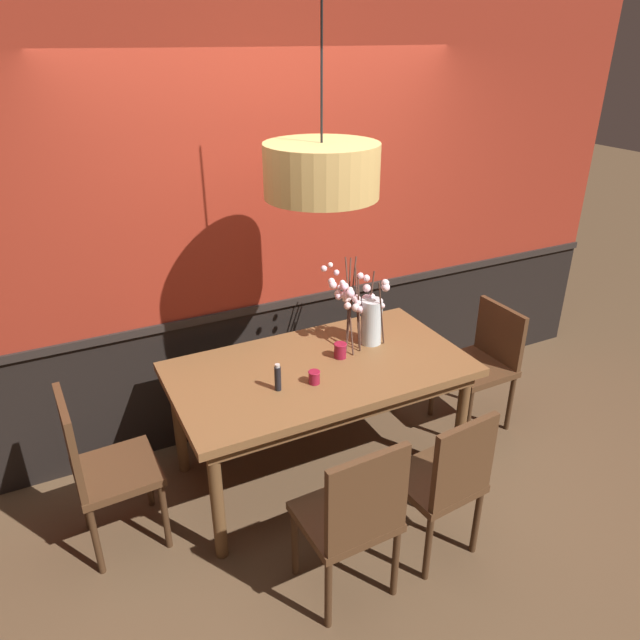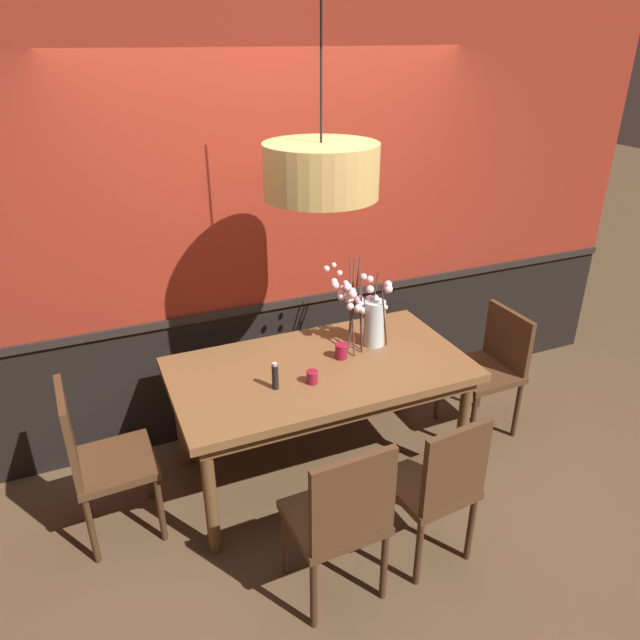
# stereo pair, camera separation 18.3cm
# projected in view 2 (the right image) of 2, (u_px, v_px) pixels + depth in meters

# --- Properties ---
(ground_plane) EXTENTS (24.00, 24.00, 0.00)m
(ground_plane) POSITION_uv_depth(u_px,v_px,m) (320.00, 468.00, 3.86)
(ground_plane) COLOR brown
(back_wall) EXTENTS (5.64, 0.14, 2.87)m
(back_wall) POSITION_uv_depth(u_px,v_px,m) (276.00, 228.00, 3.84)
(back_wall) COLOR black
(back_wall) RESTS_ON ground
(dining_table) EXTENTS (1.77, 0.97, 0.78)m
(dining_table) POSITION_uv_depth(u_px,v_px,m) (320.00, 378.00, 3.56)
(dining_table) COLOR brown
(dining_table) RESTS_ON ground
(chair_head_east_end) EXTENTS (0.44, 0.46, 0.88)m
(chair_head_east_end) POSITION_uv_depth(u_px,v_px,m) (490.00, 364.00, 4.08)
(chair_head_east_end) COLOR #4C301C
(chair_head_east_end) RESTS_ON ground
(chair_far_side_right) EXTENTS (0.47, 0.47, 0.99)m
(chair_far_side_right) POSITION_uv_depth(u_px,v_px,m) (300.00, 331.00, 4.43)
(chair_far_side_right) COLOR #4C301C
(chair_far_side_right) RESTS_ON ground
(chair_near_side_right) EXTENTS (0.44, 0.44, 0.92)m
(chair_near_side_right) POSITION_uv_depth(u_px,v_px,m) (438.00, 484.00, 2.99)
(chair_near_side_right) COLOR #4C301C
(chair_near_side_right) RESTS_ON ground
(chair_near_side_left) EXTENTS (0.45, 0.43, 0.95)m
(chair_near_side_left) POSITION_uv_depth(u_px,v_px,m) (341.00, 516.00, 2.76)
(chair_near_side_left) COLOR #4C301C
(chair_near_side_left) RESTS_ON ground
(chair_head_west_end) EXTENTS (0.44, 0.45, 0.97)m
(chair_head_west_end) POSITION_uv_depth(u_px,v_px,m) (98.00, 456.00, 3.14)
(chair_head_west_end) COLOR #4C301C
(chair_head_west_end) RESTS_ON ground
(chair_far_side_left) EXTENTS (0.48, 0.42, 0.88)m
(chair_far_side_left) POSITION_uv_depth(u_px,v_px,m) (237.00, 349.00, 4.29)
(chair_far_side_left) COLOR #4C301C
(chair_far_side_left) RESTS_ON ground
(vase_with_blossoms) EXTENTS (0.38, 0.31, 0.54)m
(vase_with_blossoms) POSITION_uv_depth(u_px,v_px,m) (369.00, 315.00, 3.68)
(vase_with_blossoms) COLOR silver
(vase_with_blossoms) RESTS_ON dining_table
(candle_holder_nearer_center) EXTENTS (0.07, 0.07, 0.08)m
(candle_holder_nearer_center) POSITION_uv_depth(u_px,v_px,m) (312.00, 377.00, 3.33)
(candle_holder_nearer_center) COLOR maroon
(candle_holder_nearer_center) RESTS_ON dining_table
(candle_holder_nearer_edge) EXTENTS (0.08, 0.08, 0.09)m
(candle_holder_nearer_edge) POSITION_uv_depth(u_px,v_px,m) (341.00, 351.00, 3.59)
(candle_holder_nearer_edge) COLOR maroon
(candle_holder_nearer_edge) RESTS_ON dining_table
(condiment_bottle) EXTENTS (0.04, 0.04, 0.16)m
(condiment_bottle) POSITION_uv_depth(u_px,v_px,m) (275.00, 376.00, 3.26)
(condiment_bottle) COLOR black
(condiment_bottle) RESTS_ON dining_table
(pendant_lamp) EXTENTS (0.59, 0.59, 1.06)m
(pendant_lamp) POSITION_uv_depth(u_px,v_px,m) (321.00, 171.00, 2.98)
(pendant_lamp) COLOR tan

